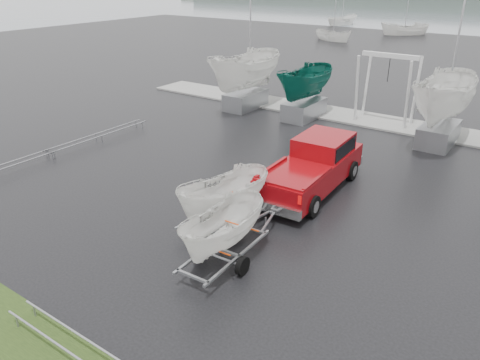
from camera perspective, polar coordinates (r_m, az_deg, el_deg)
ground_plane at (r=19.89m, az=-2.41°, el=-1.00°), size 120.00×120.00×0.00m
dock at (r=30.56m, az=12.64°, el=7.67°), size 30.00×3.00×0.12m
pickup_truck at (r=19.74m, az=9.14°, el=1.98°), size 2.53×6.41×2.10m
trailer_hitched at (r=13.85m, az=-2.04°, el=-1.95°), size 1.80×3.64×4.34m
trailer_parked at (r=15.85m, az=-1.94°, el=1.95°), size 1.89×3.76×4.54m
boat_hoist at (r=29.14m, az=17.55°, el=11.68°), size 3.30×2.18×4.12m
keelboat_0 at (r=30.85m, az=0.72°, el=16.31°), size 2.64×3.20×10.82m
keelboat_1 at (r=29.02m, az=8.12°, el=13.74°), size 2.11×3.20×6.70m
keelboat_2 at (r=26.06m, az=24.34°, el=12.70°), size 2.63×3.20×10.80m
mast_rack_0 at (r=26.42m, az=-16.86°, el=5.29°), size 0.56×6.50×0.06m
moored_boat_0 at (r=64.76m, az=11.25°, el=16.34°), size 2.90×2.86×10.95m
moored_boat_1 at (r=73.23m, az=19.34°, el=16.36°), size 3.78×3.77×11.52m
moored_boat_4 at (r=84.29m, az=12.31°, el=18.01°), size 3.12×3.16×11.25m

